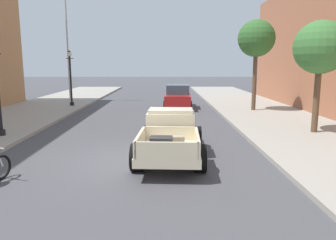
{
  "coord_description": "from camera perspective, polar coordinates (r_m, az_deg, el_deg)",
  "views": [
    {
      "loc": [
        1.19,
        -9.95,
        3.03
      ],
      "look_at": [
        1.29,
        1.73,
        1.0
      ],
      "focal_mm": 34.29,
      "sensor_mm": 36.0,
      "label": 1
    }
  ],
  "objects": [
    {
      "name": "ground_plane",
      "position": [
        10.47,
        -7.07,
        -7.04
      ],
      "size": [
        140.0,
        140.0,
        0.0
      ],
      "primitive_type": "plane",
      "color": "#47474C"
    },
    {
      "name": "hotrod_truck_cream",
      "position": [
        10.68,
        0.47,
        -2.45
      ],
      "size": [
        2.36,
        5.01,
        1.58
      ],
      "color": "beige",
      "rests_on": "ground"
    },
    {
      "name": "car_background_red",
      "position": [
        22.49,
        1.77,
        4.08
      ],
      "size": [
        2.04,
        4.38,
        1.65
      ],
      "color": "#AD1E1E",
      "rests_on": "ground"
    },
    {
      "name": "street_lamp_far",
      "position": [
        23.65,
        -16.95,
        7.87
      ],
      "size": [
        0.5,
        0.32,
        3.85
      ],
      "color": "black",
      "rests_on": "sidewalk_left"
    },
    {
      "name": "flagpole",
      "position": [
        27.19,
        -17.09,
        15.22
      ],
      "size": [
        1.74,
        0.16,
        9.16
      ],
      "color": "#B2B2B7",
      "rests_on": "sidewalk_left"
    },
    {
      "name": "street_tree_nearest",
      "position": [
        14.99,
        25.47,
        11.45
      ],
      "size": [
        2.2,
        2.2,
        4.68
      ],
      "color": "brown",
      "rests_on": "sidewalk_right"
    },
    {
      "name": "street_tree_second",
      "position": [
        21.19,
        15.44,
        13.68
      ],
      "size": [
        2.29,
        2.29,
        5.62
      ],
      "color": "brown",
      "rests_on": "sidewalk_right"
    }
  ]
}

